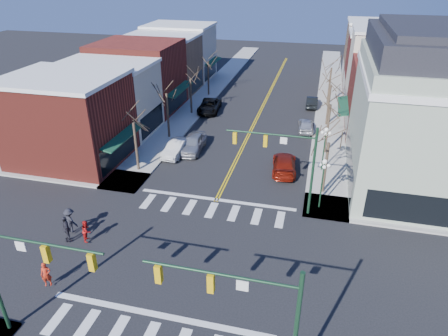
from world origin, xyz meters
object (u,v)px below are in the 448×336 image
Objects in this scene: lamppost_midblock at (325,142)px; car_left_mid at (177,148)px; lamppost_corner at (323,176)px; car_right_near at (284,164)px; victorian_corner at (436,112)px; car_left_far at (209,106)px; car_right_mid at (306,125)px; pedestrian_red_b at (87,231)px; pedestrian_dark_b at (70,221)px; pedestrian_red_a at (46,274)px; car_left_near at (193,143)px; pedestrian_dark_a at (66,229)px; car_right_far at (312,102)px.

car_left_mid is at bearing 179.54° from lamppost_midblock.
lamppost_corner is 0.83× the size of car_right_near.
victorian_corner is 10.89m from lamppost_corner.
car_left_far and car_right_near have the same top height.
car_right_near is at bearing -56.99° from car_left_far.
car_left_far is at bearing 148.85° from victorian_corner.
pedestrian_red_b reaches higher than car_right_mid.
pedestrian_dark_b is at bearing 37.97° from car_right_near.
pedestrian_red_a is 1.03× the size of pedestrian_red_b.
car_left_near is at bearing -87.54° from car_left_far.
pedestrian_dark_a reaches higher than car_right_near.
car_right_mid is at bearing 41.66° from car_left_mid.
pedestrian_red_b reaches higher than car_left_near.
victorian_corner is at bearing -7.34° from car_left_near.
lamppost_corner reaches higher than pedestrian_red_b.
car_left_far is 1.29× the size of car_right_mid.
car_right_mid is 31.81m from pedestrian_red_a.
pedestrian_red_b is (-1.19, -14.80, 0.20)m from car_left_mid.
car_left_near is at bearing 173.81° from lamppost_midblock.
car_left_near is 20.72m from pedestrian_red_a.
lamppost_corner is 2.24× the size of pedestrian_dark_a.
victorian_corner is 9.10m from lamppost_midblock.
pedestrian_dark_a is (-14.76, -24.69, 0.40)m from car_right_mid.
pedestrian_dark_a is 1.01× the size of pedestrian_dark_b.
pedestrian_red_a is at bearing 123.82° from pedestrian_dark_b.
pedestrian_dark_a is (-13.43, -14.11, 0.36)m from car_right_near.
victorian_corner reaches higher than pedestrian_dark_a.
lamppost_corner is 1.03× the size of car_right_mid.
victorian_corner reaches higher than car_right_near.
lamppost_corner is at bearing -58.83° from car_left_far.
car_left_near is 0.96× the size of car_right_near.
pedestrian_dark_b is (-4.13, -15.50, 0.25)m from car_left_near.
lamppost_corner is at bearing -76.62° from pedestrian_red_b.
victorian_corner is at bearing -135.88° from pedestrian_dark_b.
car_left_mid reaches higher than car_right_mid.
car_right_far is (1.60, 19.35, -0.06)m from car_right_near.
car_right_near is (-3.40, 5.60, -2.21)m from lamppost_corner.
car_right_mid is at bearing -106.36° from pedestrian_dark_b.
pedestrian_dark_a reaches higher than car_right_mid.
pedestrian_dark_a is (-25.13, -14.51, -5.54)m from victorian_corner.
car_left_near is at bearing 148.68° from lamppost_corner.
lamppost_corner is 2.26× the size of pedestrian_dark_b.
car_right_far is 2.19× the size of pedestrian_dark_a.
lamppost_midblock is 21.45m from pedestrian_red_b.
car_left_far is at bearing 135.18° from pedestrian_dark_a.
lamppost_corner is 25.12m from car_right_far.
victorian_corner is 22.29m from car_right_far.
car_right_mid is 27.82m from pedestrian_red_b.
lamppost_midblock reaches higher than pedestrian_dark_b.
car_left_mid is 14.85m from pedestrian_red_b.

